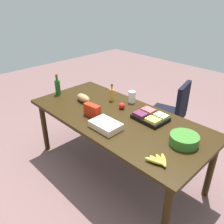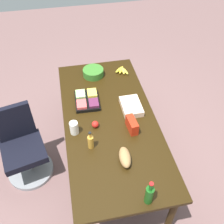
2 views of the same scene
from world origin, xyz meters
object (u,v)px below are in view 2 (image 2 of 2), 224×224
(banana_bunch, at_px, (122,70))
(dressing_bottle, at_px, (91,142))
(fruit_platter, at_px, (87,100))
(apple_red, at_px, (95,124))
(mayo_jar, at_px, (74,128))
(chip_bag_red, at_px, (132,125))
(conference_table, at_px, (110,123))
(bread_loaf, at_px, (125,157))
(salad_bowl, at_px, (93,72))
(sheet_cake, at_px, (131,106))
(office_chair, at_px, (24,151))
(wine_bottle, at_px, (149,194))

(banana_bunch, distance_m, dressing_bottle, 1.32)
(fruit_platter, xyz_separation_m, apple_red, (0.41, 0.03, 0.01))
(mayo_jar, relative_size, chip_bag_red, 0.75)
(chip_bag_red, bearing_deg, conference_table, -134.99)
(apple_red, bearing_deg, banana_bunch, 150.87)
(bread_loaf, relative_size, banana_bunch, 1.18)
(apple_red, relative_size, chip_bag_red, 0.38)
(fruit_platter, bearing_deg, mayo_jar, -23.36)
(salad_bowl, bearing_deg, chip_bag_red, 14.16)
(salad_bowl, xyz_separation_m, apple_red, (0.92, -0.12, -0.01))
(fruit_platter, xyz_separation_m, salad_bowl, (-0.51, 0.15, 0.02))
(salad_bowl, bearing_deg, sheet_cake, 24.91)
(mayo_jar, xyz_separation_m, sheet_cake, (-0.24, 0.68, -0.04))
(office_chair, height_order, wine_bottle, wine_bottle)
(office_chair, bearing_deg, dressing_bottle, 61.48)
(bread_loaf, distance_m, wine_bottle, 0.46)
(wine_bottle, height_order, dressing_bottle, wine_bottle)
(office_chair, relative_size, salad_bowl, 3.49)
(conference_table, bearing_deg, banana_bunch, 157.99)
(chip_bag_red, bearing_deg, bread_loaf, -23.73)
(apple_red, bearing_deg, sheet_cake, 113.57)
(fruit_platter, bearing_deg, bread_loaf, 15.31)
(bread_loaf, bearing_deg, salad_bowl, -176.14)
(apple_red, distance_m, dressing_bottle, 0.28)
(office_chair, height_order, fruit_platter, office_chair)
(chip_bag_red, distance_m, dressing_bottle, 0.48)
(sheet_cake, bearing_deg, dressing_bottle, -49.43)
(fruit_platter, relative_size, apple_red, 4.88)
(salad_bowl, relative_size, sheet_cake, 0.85)
(office_chair, xyz_separation_m, fruit_platter, (-0.25, 0.83, 0.45))
(office_chair, distance_m, sheet_cake, 1.39)
(banana_bunch, bearing_deg, mayo_jar, -37.68)
(office_chair, distance_m, chip_bag_red, 1.36)
(apple_red, distance_m, wine_bottle, 0.98)
(mayo_jar, distance_m, sheet_cake, 0.72)
(office_chair, bearing_deg, salad_bowl, 127.70)
(bread_loaf, bearing_deg, banana_bunch, 167.97)
(conference_table, relative_size, wine_bottle, 7.64)
(mayo_jar, bearing_deg, office_chair, -107.53)
(wine_bottle, relative_size, sheet_cake, 0.90)
(office_chair, distance_m, salad_bowl, 1.32)
(mayo_jar, relative_size, apple_red, 1.97)
(wine_bottle, bearing_deg, bread_loaf, -167.42)
(fruit_platter, height_order, mayo_jar, mayo_jar)
(salad_bowl, relative_size, mayo_jar, 1.82)
(conference_table, distance_m, fruit_platter, 0.40)
(mayo_jar, xyz_separation_m, dressing_bottle, (0.22, 0.14, 0.01))
(banana_bunch, bearing_deg, conference_table, -22.01)
(dressing_bottle, bearing_deg, apple_red, 162.18)
(office_chair, bearing_deg, wine_bottle, 47.05)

